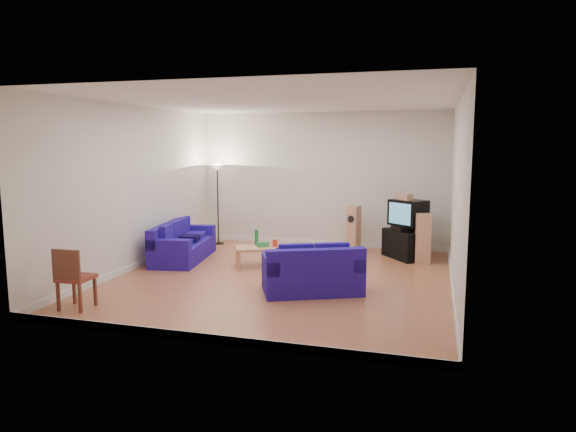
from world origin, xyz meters
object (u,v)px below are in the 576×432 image
(coffee_table, at_px, (264,249))
(television, at_px, (408,213))
(tv_stand, at_px, (405,244))
(sofa_three_seat, at_px, (181,246))
(sofa_loveseat, at_px, (313,275))

(coffee_table, bearing_deg, television, 30.05)
(coffee_table, bearing_deg, tv_stand, 30.45)
(sofa_three_seat, relative_size, tv_stand, 2.13)
(sofa_three_seat, height_order, sofa_loveseat, sofa_loveseat)
(sofa_three_seat, height_order, coffee_table, sofa_three_seat)
(sofa_three_seat, bearing_deg, television, 98.46)
(sofa_three_seat, bearing_deg, sofa_loveseat, 54.37)
(tv_stand, bearing_deg, television, 51.80)
(sofa_loveseat, relative_size, tv_stand, 1.83)
(sofa_loveseat, height_order, tv_stand, sofa_loveseat)
(coffee_table, bearing_deg, sofa_three_seat, 176.32)
(sofa_three_seat, bearing_deg, coffee_table, 77.35)
(sofa_three_seat, xyz_separation_m, tv_stand, (4.58, 1.45, 0.02))
(sofa_three_seat, relative_size, sofa_loveseat, 1.16)
(sofa_three_seat, relative_size, coffee_table, 1.68)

